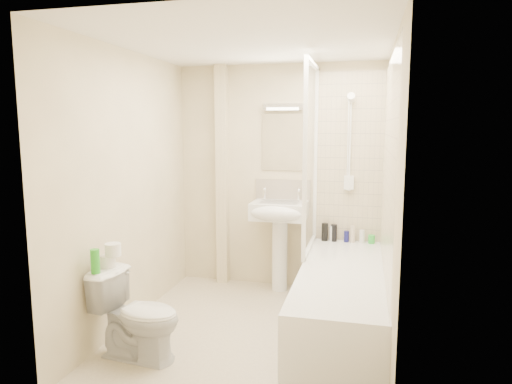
# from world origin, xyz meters

# --- Properties ---
(floor) EXTENTS (2.50, 2.50, 0.00)m
(floor) POSITION_xyz_m (0.00, 0.00, 0.00)
(floor) COLOR beige
(floor) RESTS_ON ground
(wall_back) EXTENTS (2.20, 0.02, 2.40)m
(wall_back) POSITION_xyz_m (0.00, 1.25, 1.20)
(wall_back) COLOR beige
(wall_back) RESTS_ON ground
(wall_left) EXTENTS (0.02, 2.50, 2.40)m
(wall_left) POSITION_xyz_m (-1.10, 0.00, 1.20)
(wall_left) COLOR beige
(wall_left) RESTS_ON ground
(wall_right) EXTENTS (0.02, 2.50, 2.40)m
(wall_right) POSITION_xyz_m (1.10, 0.00, 1.20)
(wall_right) COLOR beige
(wall_right) RESTS_ON ground
(ceiling) EXTENTS (2.20, 2.50, 0.02)m
(ceiling) POSITION_xyz_m (0.00, 0.00, 2.40)
(ceiling) COLOR white
(ceiling) RESTS_ON wall_back
(tile_back) EXTENTS (0.70, 0.01, 1.75)m
(tile_back) POSITION_xyz_m (0.75, 1.24, 1.42)
(tile_back) COLOR beige
(tile_back) RESTS_ON wall_back
(tile_right) EXTENTS (0.01, 2.10, 1.75)m
(tile_right) POSITION_xyz_m (1.09, 0.20, 1.42)
(tile_right) COLOR beige
(tile_right) RESTS_ON wall_right
(pipe_boxing) EXTENTS (0.12, 0.12, 2.40)m
(pipe_boxing) POSITION_xyz_m (-0.62, 1.19, 1.20)
(pipe_boxing) COLOR beige
(pipe_boxing) RESTS_ON ground
(splashback) EXTENTS (0.60, 0.02, 0.30)m
(splashback) POSITION_xyz_m (0.05, 1.24, 1.03)
(splashback) COLOR beige
(splashback) RESTS_ON wall_back
(mirror) EXTENTS (0.46, 0.01, 0.60)m
(mirror) POSITION_xyz_m (0.05, 1.24, 1.58)
(mirror) COLOR white
(mirror) RESTS_ON wall_back
(strip_light) EXTENTS (0.42, 0.07, 0.07)m
(strip_light) POSITION_xyz_m (0.05, 1.22, 1.95)
(strip_light) COLOR silver
(strip_light) RESTS_ON wall_back
(bathtub) EXTENTS (0.70, 2.10, 0.55)m
(bathtub) POSITION_xyz_m (0.75, 0.20, 0.29)
(bathtub) COLOR white
(bathtub) RESTS_ON ground
(shower_screen) EXTENTS (0.04, 0.92, 1.80)m
(shower_screen) POSITION_xyz_m (0.40, 0.80, 1.45)
(shower_screen) COLOR white
(shower_screen) RESTS_ON bathtub
(shower_fixture) EXTENTS (0.10, 0.16, 0.99)m
(shower_fixture) POSITION_xyz_m (0.75, 1.19, 1.55)
(shower_fixture) COLOR white
(shower_fixture) RESTS_ON wall_back
(pedestal_sink) EXTENTS (0.57, 0.51, 1.10)m
(pedestal_sink) POSITION_xyz_m (0.05, 1.01, 0.77)
(pedestal_sink) COLOR white
(pedestal_sink) RESTS_ON ground
(bottle_black_a) EXTENTS (0.07, 0.07, 0.19)m
(bottle_black_a) POSITION_xyz_m (0.52, 1.16, 0.64)
(bottle_black_a) COLOR black
(bottle_black_a) RESTS_ON bathtub
(bottle_white_a) EXTENTS (0.05, 0.05, 0.16)m
(bottle_white_a) POSITION_xyz_m (0.59, 1.16, 0.63)
(bottle_white_a) COLOR silver
(bottle_white_a) RESTS_ON bathtub
(bottle_black_b) EXTENTS (0.06, 0.06, 0.18)m
(bottle_black_b) POSITION_xyz_m (0.61, 1.16, 0.64)
(bottle_black_b) COLOR black
(bottle_black_b) RESTS_ON bathtub
(bottle_blue) EXTENTS (0.05, 0.05, 0.12)m
(bottle_blue) POSITION_xyz_m (0.74, 1.16, 0.61)
(bottle_blue) COLOR navy
(bottle_blue) RESTS_ON bathtub
(bottle_cream) EXTENTS (0.05, 0.05, 0.17)m
(bottle_cream) POSITION_xyz_m (0.81, 1.16, 0.64)
(bottle_cream) COLOR beige
(bottle_cream) RESTS_ON bathtub
(bottle_white_b) EXTENTS (0.05, 0.05, 0.13)m
(bottle_white_b) POSITION_xyz_m (0.90, 1.16, 0.62)
(bottle_white_b) COLOR white
(bottle_white_b) RESTS_ON bathtub
(bottle_green) EXTENTS (0.07, 0.07, 0.09)m
(bottle_green) POSITION_xyz_m (1.00, 1.16, 0.59)
(bottle_green) COLOR green
(bottle_green) RESTS_ON bathtub
(toilet) EXTENTS (0.53, 0.75, 0.68)m
(toilet) POSITION_xyz_m (-0.72, -0.61, 0.34)
(toilet) COLOR white
(toilet) RESTS_ON ground
(toilet_roll_lower) EXTENTS (0.12, 0.12, 0.09)m
(toilet_roll_lower) POSITION_xyz_m (-0.98, -0.56, 0.72)
(toilet_roll_lower) COLOR white
(toilet_roll_lower) RESTS_ON toilet
(toilet_roll_upper) EXTENTS (0.12, 0.12, 0.10)m
(toilet_roll_upper) POSITION_xyz_m (-0.94, -0.55, 0.82)
(toilet_roll_upper) COLOR white
(toilet_roll_upper) RESTS_ON toilet_roll_lower
(green_bottle) EXTENTS (0.07, 0.07, 0.18)m
(green_bottle) POSITION_xyz_m (-0.99, -0.71, 0.77)
(green_bottle) COLOR green
(green_bottle) RESTS_ON toilet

